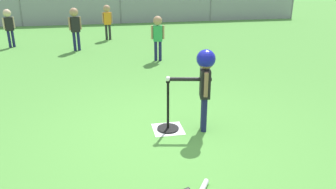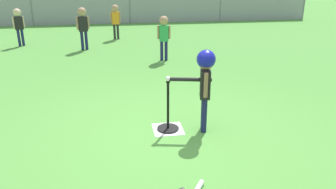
{
  "view_description": "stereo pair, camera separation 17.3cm",
  "coord_description": "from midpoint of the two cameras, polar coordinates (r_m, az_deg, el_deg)",
  "views": [
    {
      "loc": [
        -0.85,
        -4.23,
        2.24
      ],
      "look_at": [
        0.02,
        0.17,
        0.55
      ],
      "focal_mm": 36.02,
      "sensor_mm": 36.0,
      "label": 1
    },
    {
      "loc": [
        -0.68,
        -4.26,
        2.24
      ],
      "look_at": [
        0.02,
        0.17,
        0.55
      ],
      "focal_mm": 36.02,
      "sensor_mm": 36.0,
      "label": 2
    }
  ],
  "objects": [
    {
      "name": "fielder_near_left",
      "position": [
        11.43,
        -8.45,
        12.8
      ],
      "size": [
        0.33,
        0.22,
        1.13
      ],
      "color": "#262626",
      "rests_on": "ground_plane"
    },
    {
      "name": "fielder_deep_center",
      "position": [
        8.58,
        -0.12,
        10.49
      ],
      "size": [
        0.33,
        0.22,
        1.13
      ],
      "color": "#191E4C",
      "rests_on": "ground_plane"
    },
    {
      "name": "ground_plane",
      "position": [
        4.86,
        1.11,
        -6.82
      ],
      "size": [
        60.0,
        60.0,
        0.0
      ],
      "primitive_type": "plane",
      "color": "#51933D"
    },
    {
      "name": "batting_tee",
      "position": [
        4.96,
        1.0,
        -4.62
      ],
      "size": [
        0.32,
        0.32,
        0.75
      ],
      "color": "black",
      "rests_on": "ground_plane"
    },
    {
      "name": "outfield_fence",
      "position": [
        14.89,
        -6.13,
        14.25
      ],
      "size": [
        16.06,
        0.06,
        1.15
      ],
      "color": "slate",
      "rests_on": "ground_plane"
    },
    {
      "name": "home_plate",
      "position": [
        5.01,
        0.99,
        -5.86
      ],
      "size": [
        0.44,
        0.44,
        0.01
      ],
      "primitive_type": "cube",
      "color": "white",
      "rests_on": "ground_plane"
    },
    {
      "name": "baseball_on_tee",
      "position": [
        4.71,
        1.05,
        2.67
      ],
      "size": [
        0.07,
        0.07,
        0.07
      ],
      "primitive_type": "sphere",
      "color": "white",
      "rests_on": "batting_tee"
    },
    {
      "name": "batter_child",
      "position": [
        4.71,
        7.33,
        3.4
      ],
      "size": [
        0.64,
        0.34,
        1.2
      ],
      "color": "#191E4C",
      "rests_on": "ground_plane"
    },
    {
      "name": "fielder_deep_left",
      "position": [
        11.18,
        -23.58,
        11.16
      ],
      "size": [
        0.3,
        0.22,
        1.12
      ],
      "color": "#191E4C",
      "rests_on": "ground_plane"
    },
    {
      "name": "fielder_deep_right",
      "position": [
        10.04,
        -13.75,
        11.68
      ],
      "size": [
        0.35,
        0.24,
        1.21
      ],
      "color": "#191E4C",
      "rests_on": "ground_plane"
    }
  ]
}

